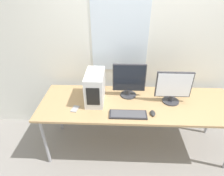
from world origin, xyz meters
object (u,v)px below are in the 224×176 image
object	(u,v)px
mouse	(153,113)
cell_phone	(75,109)
monitor_main	(129,80)
pc_tower	(95,87)
monitor_right_near	(173,87)
keyboard	(128,114)

from	to	relation	value
mouse	cell_phone	xyz separation A→B (m)	(-0.92, 0.06, -0.01)
monitor_main	cell_phone	xyz separation A→B (m)	(-0.65, -0.32, -0.22)
pc_tower	monitor_right_near	world-z (taller)	monitor_right_near
pc_tower	keyboard	world-z (taller)	pc_tower
monitor_main	mouse	xyz separation A→B (m)	(0.27, -0.38, -0.21)
pc_tower	monitor_main	size ratio (longest dim) A/B	0.94
pc_tower	monitor_main	world-z (taller)	monitor_main
cell_phone	mouse	bearing A→B (deg)	8.08
pc_tower	monitor_main	xyz separation A→B (m)	(0.42, 0.12, 0.04)
monitor_right_near	cell_phone	xyz separation A→B (m)	(-1.18, -0.20, -0.21)
monitor_right_near	mouse	world-z (taller)	monitor_right_near
mouse	cell_phone	size ratio (longest dim) A/B	0.79
monitor_main	monitor_right_near	size ratio (longest dim) A/B	1.05
mouse	cell_phone	world-z (taller)	mouse
pc_tower	monitor_right_near	distance (m)	0.95
pc_tower	cell_phone	xyz separation A→B (m)	(-0.23, -0.20, -0.19)
cell_phone	monitor_main	bearing A→B (deg)	38.47
pc_tower	cell_phone	size ratio (longest dim) A/B	3.17
keyboard	cell_phone	xyz separation A→B (m)	(-0.63, 0.09, -0.01)
monitor_main	keyboard	bearing A→B (deg)	-92.20
monitor_right_near	keyboard	size ratio (longest dim) A/B	1.01
monitor_right_near	keyboard	distance (m)	0.65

